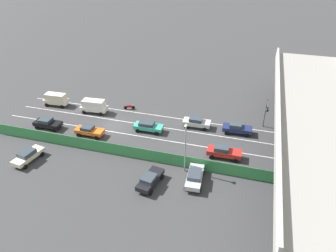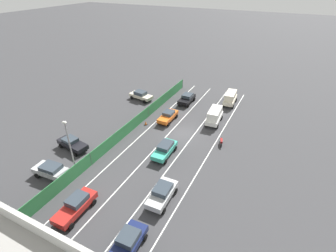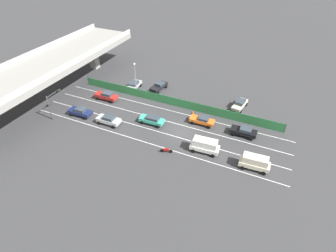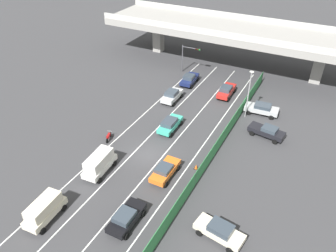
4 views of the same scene
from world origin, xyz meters
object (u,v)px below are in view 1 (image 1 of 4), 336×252
(car_sedan_red, at_px, (224,152))
(car_sedan_black, at_px, (47,123))
(car_sedan_silver, at_px, (197,122))
(parked_sedan_cream, at_px, (28,155))
(parked_wagon_silver, at_px, (195,177))
(traffic_light, at_px, (266,111))
(parked_sedan_dark, at_px, (150,179))
(motorcycle, at_px, (129,107))
(car_taxi_orange, at_px, (89,130))
(street_lamp, at_px, (185,144))
(car_van_cream, at_px, (56,99))
(car_van_white, at_px, (94,106))
(car_sedan_navy, at_px, (237,128))
(traffic_cone, at_px, (98,145))
(car_taxi_teal, at_px, (148,126))

(car_sedan_red, bearing_deg, car_sedan_black, -89.93)
(car_sedan_silver, bearing_deg, parked_sedan_cream, -53.16)
(parked_wagon_silver, bearing_deg, traffic_light, 152.68)
(parked_sedan_dark, relative_size, parked_wagon_silver, 0.99)
(car_sedan_red, xyz_separation_m, motorcycle, (-9.35, -17.71, -0.48))
(car_taxi_orange, xyz_separation_m, parked_wagon_silver, (6.01, 17.65, 0.05))
(car_taxi_orange, height_order, car_sedan_silver, car_sedan_silver)
(parked_sedan_dark, bearing_deg, car_sedan_black, -112.23)
(parked_wagon_silver, xyz_separation_m, street_lamp, (-1.79, -1.72, 3.35))
(car_taxi_orange, relative_size, street_lamp, 0.63)
(car_van_cream, height_order, street_lamp, street_lamp)
(car_sedan_silver, bearing_deg, traffic_light, 100.91)
(car_van_white, xyz_separation_m, street_lamp, (10.97, 18.61, 2.96))
(car_sedan_black, distance_m, parked_sedan_cream, 8.58)
(car_van_white, bearing_deg, car_van_cream, -93.50)
(car_sedan_red, distance_m, car_sedan_navy, 6.83)
(car_van_cream, xyz_separation_m, traffic_cone, (9.75, 13.10, -0.97))
(car_sedan_navy, bearing_deg, street_lamp, -26.38)
(car_taxi_teal, relative_size, parked_sedan_cream, 0.96)
(motorcycle, height_order, parked_wagon_silver, parked_wagon_silver)
(car_taxi_orange, relative_size, traffic_cone, 7.14)
(car_van_white, relative_size, motorcycle, 2.46)
(car_sedan_black, distance_m, parked_sedan_dark, 21.52)
(car_van_white, xyz_separation_m, car_van_cream, (-0.47, -7.71, -0.04))
(car_sedan_black, relative_size, parked_sedan_dark, 0.92)
(traffic_light, bearing_deg, car_sedan_silver, -79.09)
(car_sedan_red, height_order, traffic_cone, car_sedan_red)
(car_van_white, bearing_deg, car_taxi_orange, 21.67)
(car_van_white, relative_size, parked_sedan_cream, 0.99)
(car_taxi_orange, bearing_deg, car_sedan_red, 90.44)
(car_sedan_red, height_order, car_sedan_navy, car_sedan_red)
(street_lamp, bearing_deg, traffic_cone, -97.29)
(car_sedan_black, xyz_separation_m, parked_sedan_cream, (8.18, 2.57, 0.02))
(car_sedan_red, bearing_deg, traffic_cone, -81.36)
(car_taxi_orange, xyz_separation_m, motorcycle, (-9.50, 2.64, -0.39))
(parked_sedan_cream, distance_m, parked_sedan_dark, 17.35)
(car_van_white, distance_m, car_taxi_teal, 11.31)
(car_taxi_teal, xyz_separation_m, car_sedan_silver, (-3.27, 6.97, 0.04))
(car_taxi_orange, distance_m, traffic_cone, 3.74)
(car_sedan_navy, distance_m, motorcycle, 18.98)
(car_taxi_orange, distance_m, car_sedan_black, 7.39)
(car_taxi_orange, height_order, motorcycle, car_taxi_orange)
(car_sedan_black, bearing_deg, parked_sedan_cream, 17.46)
(car_sedan_red, distance_m, parked_sedan_cream, 26.48)
(car_van_white, height_order, parked_wagon_silver, car_van_white)
(car_van_white, bearing_deg, parked_sedan_dark, 45.84)
(car_van_white, xyz_separation_m, car_sedan_silver, (-0.14, 17.83, -0.36))
(car_van_white, xyz_separation_m, car_taxi_orange, (6.76, 2.68, -0.44))
(car_taxi_orange, xyz_separation_m, car_van_cream, (-7.23, -10.39, 0.41))
(motorcycle, xyz_separation_m, traffic_cone, (12.03, 0.06, -0.17))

